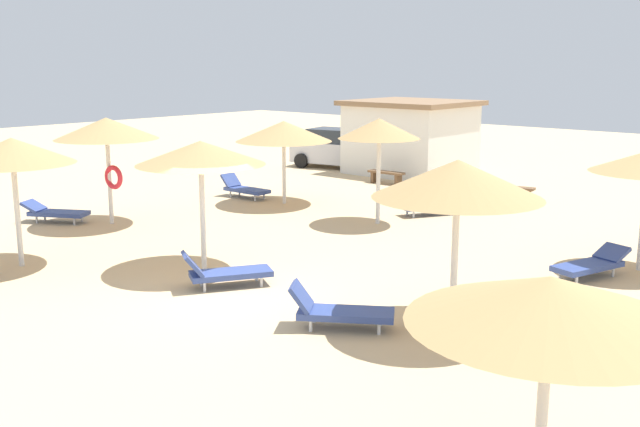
# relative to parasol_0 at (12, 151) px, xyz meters

# --- Properties ---
(ground_plane) EXTENTS (80.00, 80.00, 0.00)m
(ground_plane) POSITION_rel_parasol_0_xyz_m (5.09, 1.72, -2.67)
(ground_plane) COLOR #D1B284
(parasol_0) EXTENTS (2.77, 2.77, 2.98)m
(parasol_0) POSITION_rel_parasol_0_xyz_m (0.00, 0.00, 0.00)
(parasol_0) COLOR silver
(parasol_0) RESTS_ON ground
(parasol_1) EXTENTS (3.17, 3.17, 2.74)m
(parasol_1) POSITION_rel_parasol_0_xyz_m (-0.68, 9.49, -0.27)
(parasol_1) COLOR silver
(parasol_1) RESTS_ON ground
(parasol_2) EXTENTS (2.93, 2.93, 3.09)m
(parasol_2) POSITION_rel_parasol_0_xyz_m (-2.31, 3.92, 0.08)
(parasol_2) COLOR silver
(parasol_2) RESTS_ON ground
(parasol_3) EXTENTS (2.36, 2.36, 3.06)m
(parasol_3) POSITION_rel_parasol_0_xyz_m (3.51, 9.07, 0.09)
(parasol_3) COLOR silver
(parasol_3) RESTS_ON ground
(parasol_4) EXTENTS (2.94, 2.94, 3.03)m
(parasol_4) POSITION_rel_parasol_0_xyz_m (9.66, 3.06, 0.02)
(parasol_4) COLOR silver
(parasol_4) RESTS_ON ground
(parasol_5) EXTENTS (2.89, 2.89, 2.94)m
(parasol_5) POSITION_rel_parasol_0_xyz_m (3.40, 2.62, -0.01)
(parasol_5) COLOR silver
(parasol_5) RESTS_ON ground
(parasol_7) EXTENTS (2.87, 2.87, 2.61)m
(parasol_7) POSITION_rel_parasol_0_xyz_m (13.17, -1.08, -0.32)
(parasol_7) COLOR silver
(parasol_7) RESTS_ON ground
(lounger_1) EXTENTS (1.88, 0.70, 0.78)m
(lounger_1) POSITION_rel_parasol_0_xyz_m (-2.45, 9.31, -2.35)
(lounger_1) COLOR #33478C
(lounger_1) RESTS_ON ground
(lounger_2) EXTENTS (1.97, 1.52, 0.63)m
(lounger_2) POSITION_rel_parasol_0_xyz_m (-3.71, 2.91, -2.36)
(lounger_2) COLOR #33478C
(lounger_2) RESTS_ON ground
(lounger_3) EXTENTS (1.47, 1.94, 0.77)m
(lounger_3) POSITION_rel_parasol_0_xyz_m (4.04, 11.15, -2.35)
(lounger_3) COLOR #33478C
(lounger_3) RESTS_ON ground
(lounger_4) EXTENTS (1.89, 1.56, 0.81)m
(lounger_4) POSITION_rel_parasol_0_xyz_m (8.12, 1.74, -2.35)
(lounger_4) COLOR #33478C
(lounger_4) RESTS_ON ground
(lounger_5) EXTENTS (1.50, 1.92, 0.80)m
(lounger_5) POSITION_rel_parasol_0_xyz_m (4.78, 2.03, -2.35)
(lounger_5) COLOR #33478C
(lounger_5) RESTS_ON ground
(lounger_6) EXTENTS (1.18, 2.02, 0.63)m
(lounger_6) POSITION_rel_parasol_0_xyz_m (10.31, 7.80, -2.36)
(lounger_6) COLOR #33478C
(lounger_6) RESTS_ON ground
(bench_0) EXTENTS (1.55, 0.69, 0.49)m
(bench_0) POSITION_rel_parasol_0_xyz_m (4.80, 14.93, -2.33)
(bench_0) COLOR brown
(bench_0) RESTS_ON ground
(bench_1) EXTENTS (1.54, 0.62, 0.49)m
(bench_1) POSITION_rel_parasol_0_xyz_m (1.97, 15.38, -2.33)
(bench_1) COLOR brown
(bench_1) RESTS_ON ground
(bench_2) EXTENTS (1.52, 0.47, 0.49)m
(bench_2) POSITION_rel_parasol_0_xyz_m (-0.45, 14.90, -2.33)
(bench_2) COLOR brown
(bench_2) RESTS_ON ground
(parked_car) EXTENTS (4.25, 2.58, 1.72)m
(parked_car) POSITION_rel_parasol_0_xyz_m (-4.73, 17.04, -1.85)
(parked_car) COLOR silver
(parked_car) RESTS_ON ground
(beach_cabana) EXTENTS (4.75, 4.40, 3.05)m
(beach_cabana) POSITION_rel_parasol_0_xyz_m (-1.36, 17.84, -1.13)
(beach_cabana) COLOR white
(beach_cabana) RESTS_ON ground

